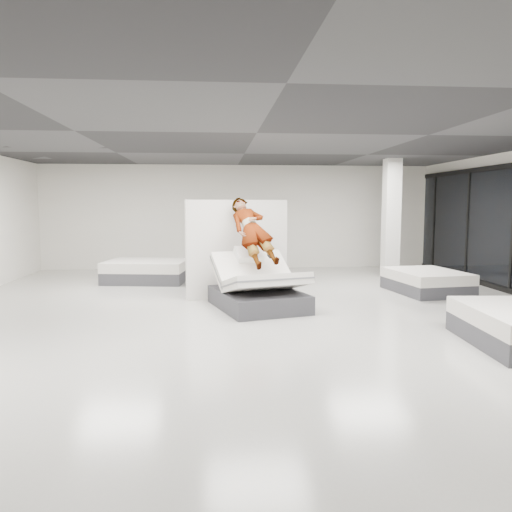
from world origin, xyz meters
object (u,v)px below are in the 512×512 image
(remote, at_px, (270,256))
(divider_panel, at_px, (238,249))
(flat_bed_left_far, at_px, (147,271))
(column, at_px, (391,219))
(flat_bed_right_far, at_px, (426,282))
(hero_bed, at_px, (258,289))
(person, at_px, (252,243))

(remote, xyz_separation_m, divider_panel, (-0.55, 1.24, 0.04))
(remote, bearing_deg, flat_bed_left_far, 112.62)
(flat_bed_left_far, height_order, column, column)
(flat_bed_right_far, bearing_deg, hero_bed, -160.71)
(hero_bed, distance_m, column, 5.45)
(hero_bed, xyz_separation_m, person, (-0.09, 0.30, 0.87))
(remote, relative_size, divider_panel, 0.06)
(flat_bed_left_far, bearing_deg, person, -52.26)
(person, bearing_deg, hero_bed, -90.00)
(flat_bed_left_far, bearing_deg, divider_panel, -45.04)
(remote, distance_m, flat_bed_left_far, 4.55)
(hero_bed, height_order, divider_panel, divider_panel)
(person, relative_size, divider_panel, 0.80)
(remote, bearing_deg, column, 28.16)
(flat_bed_left_far, distance_m, column, 6.61)
(divider_panel, relative_size, flat_bed_left_far, 1.04)
(column, bearing_deg, remote, -135.76)
(hero_bed, bearing_deg, flat_bed_left_far, 126.24)
(remote, xyz_separation_m, flat_bed_left_far, (-2.81, 3.50, -0.73))
(remote, height_order, flat_bed_right_far, remote)
(person, xyz_separation_m, column, (3.98, 3.30, 0.35))
(column, bearing_deg, hero_bed, -137.25)
(hero_bed, distance_m, remote, 0.67)
(column, bearing_deg, flat_bed_left_far, -179.32)
(hero_bed, xyz_separation_m, divider_panel, (-0.33, 1.26, 0.67))
(person, distance_m, flat_bed_right_far, 4.31)
(hero_bed, relative_size, divider_panel, 0.99)
(flat_bed_right_far, bearing_deg, remote, -159.97)
(remote, relative_size, flat_bed_right_far, 0.07)
(hero_bed, bearing_deg, flat_bed_right_far, 19.29)
(divider_panel, xyz_separation_m, column, (4.22, 2.34, 0.55))
(divider_panel, bearing_deg, hero_bed, -93.84)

